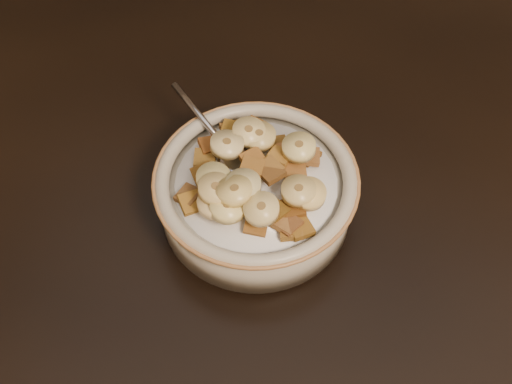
# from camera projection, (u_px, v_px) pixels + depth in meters

# --- Properties ---
(table) EXTENTS (1.44, 0.96, 0.04)m
(table) POSITION_uv_depth(u_px,v_px,m) (369.00, 164.00, 0.68)
(table) COLOR black
(table) RESTS_ON floor
(cereal_bowl) EXTENTS (0.18, 0.18, 0.04)m
(cereal_bowl) POSITION_uv_depth(u_px,v_px,m) (256.00, 197.00, 0.61)
(cereal_bowl) COLOR #B7B19A
(cereal_bowl) RESTS_ON table
(milk) EXTENTS (0.15, 0.15, 0.00)m
(milk) POSITION_uv_depth(u_px,v_px,m) (256.00, 183.00, 0.59)
(milk) COLOR white
(milk) RESTS_ON cereal_bowl
(spoon) EXTENTS (0.05, 0.05, 0.01)m
(spoon) POSITION_uv_depth(u_px,v_px,m) (237.00, 161.00, 0.60)
(spoon) COLOR #9EA0A9
(spoon) RESTS_ON cereal_bowl
(cereal_square_0) EXTENTS (0.03, 0.03, 0.01)m
(cereal_square_0) POSITION_uv_depth(u_px,v_px,m) (286.00, 223.00, 0.56)
(cereal_square_0) COLOR olive
(cereal_square_0) RESTS_ON milk
(cereal_square_1) EXTENTS (0.02, 0.02, 0.01)m
(cereal_square_1) POSITION_uv_depth(u_px,v_px,m) (252.00, 167.00, 0.57)
(cereal_square_1) COLOR olive
(cereal_square_1) RESTS_ON milk
(cereal_square_2) EXTENTS (0.03, 0.03, 0.01)m
(cereal_square_2) POSITION_uv_depth(u_px,v_px,m) (237.00, 183.00, 0.57)
(cereal_square_2) COLOR brown
(cereal_square_2) RESTS_ON milk
(cereal_square_3) EXTENTS (0.03, 0.03, 0.01)m
(cereal_square_3) POSITION_uv_depth(u_px,v_px,m) (275.00, 210.00, 0.56)
(cereal_square_3) COLOR brown
(cereal_square_3) RESTS_ON milk
(cereal_square_4) EXTENTS (0.03, 0.03, 0.01)m
(cereal_square_4) POSITION_uv_depth(u_px,v_px,m) (254.00, 127.00, 0.62)
(cereal_square_4) COLOR brown
(cereal_square_4) RESTS_ON milk
(cereal_square_5) EXTENTS (0.03, 0.03, 0.01)m
(cereal_square_5) POSITION_uv_depth(u_px,v_px,m) (203.00, 173.00, 0.59)
(cereal_square_5) COLOR brown
(cereal_square_5) RESTS_ON milk
(cereal_square_6) EXTENTS (0.03, 0.03, 0.01)m
(cereal_square_6) POSITION_uv_depth(u_px,v_px,m) (288.00, 224.00, 0.56)
(cereal_square_6) COLOR brown
(cereal_square_6) RESTS_ON milk
(cereal_square_7) EXTENTS (0.02, 0.02, 0.01)m
(cereal_square_7) POSITION_uv_depth(u_px,v_px,m) (205.00, 158.00, 0.60)
(cereal_square_7) COLOR #90631E
(cereal_square_7) RESTS_ON milk
(cereal_square_8) EXTENTS (0.03, 0.03, 0.01)m
(cereal_square_8) POSITION_uv_depth(u_px,v_px,m) (211.00, 146.00, 0.61)
(cereal_square_8) COLOR brown
(cereal_square_8) RESTS_ON milk
(cereal_square_9) EXTENTS (0.03, 0.03, 0.01)m
(cereal_square_9) POSITION_uv_depth(u_px,v_px,m) (300.00, 228.00, 0.55)
(cereal_square_9) COLOR brown
(cereal_square_9) RESTS_ON milk
(cereal_square_10) EXTENTS (0.03, 0.03, 0.01)m
(cereal_square_10) POSITION_uv_depth(u_px,v_px,m) (270.00, 169.00, 0.57)
(cereal_square_10) COLOR olive
(cereal_square_10) RESTS_ON milk
(cereal_square_11) EXTENTS (0.03, 0.03, 0.01)m
(cereal_square_11) POSITION_uv_depth(u_px,v_px,m) (234.00, 136.00, 0.62)
(cereal_square_11) COLOR olive
(cereal_square_11) RESTS_ON milk
(cereal_square_12) EXTENTS (0.03, 0.03, 0.01)m
(cereal_square_12) POSITION_uv_depth(u_px,v_px,m) (290.00, 150.00, 0.60)
(cereal_square_12) COLOR brown
(cereal_square_12) RESTS_ON milk
(cereal_square_13) EXTENTS (0.02, 0.02, 0.01)m
(cereal_square_13) POSITION_uv_depth(u_px,v_px,m) (232.00, 130.00, 0.62)
(cereal_square_13) COLOR brown
(cereal_square_13) RESTS_ON milk
(cereal_square_14) EXTENTS (0.03, 0.03, 0.01)m
(cereal_square_14) POSITION_uv_depth(u_px,v_px,m) (191.00, 203.00, 0.57)
(cereal_square_14) COLOR #966521
(cereal_square_14) RESTS_ON milk
(cereal_square_15) EXTENTS (0.02, 0.03, 0.01)m
(cereal_square_15) POSITION_uv_depth(u_px,v_px,m) (280.00, 157.00, 0.59)
(cereal_square_15) COLOR olive
(cereal_square_15) RESTS_ON milk
(cereal_square_16) EXTENTS (0.03, 0.03, 0.01)m
(cereal_square_16) POSITION_uv_depth(u_px,v_px,m) (211.00, 180.00, 0.58)
(cereal_square_16) COLOR brown
(cereal_square_16) RESTS_ON milk
(cereal_square_17) EXTENTS (0.03, 0.03, 0.01)m
(cereal_square_17) POSITION_uv_depth(u_px,v_px,m) (253.00, 160.00, 0.58)
(cereal_square_17) COLOR brown
(cereal_square_17) RESTS_ON milk
(cereal_square_18) EXTENTS (0.03, 0.03, 0.01)m
(cereal_square_18) POSITION_uv_depth(u_px,v_px,m) (271.00, 173.00, 0.57)
(cereal_square_18) COLOR brown
(cereal_square_18) RESTS_ON milk
(cereal_square_19) EXTENTS (0.03, 0.03, 0.01)m
(cereal_square_19) POSITION_uv_depth(u_px,v_px,m) (232.00, 130.00, 0.62)
(cereal_square_19) COLOR brown
(cereal_square_19) RESTS_ON milk
(cereal_square_20) EXTENTS (0.02, 0.02, 0.01)m
(cereal_square_20) POSITION_uv_depth(u_px,v_px,m) (309.00, 156.00, 0.60)
(cereal_square_20) COLOR brown
(cereal_square_20) RESTS_ON milk
(cereal_square_21) EXTENTS (0.03, 0.02, 0.01)m
(cereal_square_21) POSITION_uv_depth(u_px,v_px,m) (295.00, 170.00, 0.59)
(cereal_square_21) COLOR brown
(cereal_square_21) RESTS_ON milk
(cereal_square_22) EXTENTS (0.03, 0.03, 0.01)m
(cereal_square_22) POSITION_uv_depth(u_px,v_px,m) (213.00, 176.00, 0.58)
(cereal_square_22) COLOR brown
(cereal_square_22) RESTS_ON milk
(cereal_square_23) EXTENTS (0.03, 0.03, 0.01)m
(cereal_square_23) POSITION_uv_depth(u_px,v_px,m) (240.00, 137.00, 0.61)
(cereal_square_23) COLOR brown
(cereal_square_23) RESTS_ON milk
(cereal_square_24) EXTENTS (0.03, 0.03, 0.01)m
(cereal_square_24) POSITION_uv_depth(u_px,v_px,m) (278.00, 145.00, 0.61)
(cereal_square_24) COLOR brown
(cereal_square_24) RESTS_ON milk
(cereal_square_25) EXTENTS (0.03, 0.03, 0.01)m
(cereal_square_25) POSITION_uv_depth(u_px,v_px,m) (307.00, 154.00, 0.60)
(cereal_square_25) COLOR brown
(cereal_square_25) RESTS_ON milk
(cereal_square_26) EXTENTS (0.03, 0.03, 0.01)m
(cereal_square_26) POSITION_uv_depth(u_px,v_px,m) (228.00, 210.00, 0.56)
(cereal_square_26) COLOR brown
(cereal_square_26) RESTS_ON milk
(cereal_square_27) EXTENTS (0.02, 0.03, 0.01)m
(cereal_square_27) POSITION_uv_depth(u_px,v_px,m) (291.00, 230.00, 0.56)
(cereal_square_27) COLOR olive
(cereal_square_27) RESTS_ON milk
(cereal_square_28) EXTENTS (0.03, 0.03, 0.01)m
(cereal_square_28) POSITION_uv_depth(u_px,v_px,m) (293.00, 208.00, 0.56)
(cereal_square_28) COLOR brown
(cereal_square_28) RESTS_ON milk
(cereal_square_29) EXTENTS (0.03, 0.03, 0.01)m
(cereal_square_29) POSITION_uv_depth(u_px,v_px,m) (189.00, 196.00, 0.58)
(cereal_square_29) COLOR brown
(cereal_square_29) RESTS_ON milk
(cereal_square_30) EXTENTS (0.02, 0.02, 0.01)m
(cereal_square_30) POSITION_uv_depth(u_px,v_px,m) (256.00, 224.00, 0.56)
(cereal_square_30) COLOR brown
(cereal_square_30) RESTS_ON milk
(banana_slice_0) EXTENTS (0.04, 0.04, 0.01)m
(banana_slice_0) POSITION_uv_depth(u_px,v_px,m) (243.00, 185.00, 0.56)
(banana_slice_0) COLOR #C8B484
(banana_slice_0) RESTS_ON milk
(banana_slice_1) EXTENTS (0.03, 0.03, 0.01)m
(banana_slice_1) POSITION_uv_depth(u_px,v_px,m) (214.00, 179.00, 0.56)
(banana_slice_1) COLOR tan
(banana_slice_1) RESTS_ON milk
(banana_slice_2) EXTENTS (0.04, 0.04, 0.01)m
(banana_slice_2) POSITION_uv_depth(u_px,v_px,m) (299.00, 147.00, 0.58)
(banana_slice_2) COLOR #FFEA80
(banana_slice_2) RESTS_ON milk
(banana_slice_3) EXTENTS (0.03, 0.03, 0.01)m
(banana_slice_3) POSITION_uv_depth(u_px,v_px,m) (309.00, 194.00, 0.56)
(banana_slice_3) COLOR #F8D787
(banana_slice_3) RESTS_ON milk
(banana_slice_4) EXTENTS (0.04, 0.04, 0.01)m
(banana_slice_4) POSITION_uv_depth(u_px,v_px,m) (249.00, 132.00, 0.60)
(banana_slice_4) COLOR #F8E286
(banana_slice_4) RESTS_ON milk
(banana_slice_5) EXTENTS (0.04, 0.04, 0.01)m
(banana_slice_5) POSITION_uv_depth(u_px,v_px,m) (261.00, 209.00, 0.54)
(banana_slice_5) COLOR #FFDA84
(banana_slice_5) RESTS_ON milk
(banana_slice_6) EXTENTS (0.04, 0.04, 0.01)m
(banana_slice_6) POSITION_uv_depth(u_px,v_px,m) (215.00, 203.00, 0.56)
(banana_slice_6) COLOR beige
(banana_slice_6) RESTS_ON milk
(banana_slice_7) EXTENTS (0.04, 0.04, 0.01)m
(banana_slice_7) POSITION_uv_depth(u_px,v_px,m) (227.00, 208.00, 0.55)
(banana_slice_7) COLOR #FBDF85
(banana_slice_7) RESTS_ON milk
(banana_slice_8) EXTENTS (0.04, 0.04, 0.02)m
(banana_slice_8) POSITION_uv_depth(u_px,v_px,m) (235.00, 191.00, 0.55)
(banana_slice_8) COLOR #E2BF70
(banana_slice_8) RESTS_ON milk
(banana_slice_9) EXTENTS (0.04, 0.04, 0.01)m
(banana_slice_9) POSITION_uv_depth(u_px,v_px,m) (259.00, 136.00, 0.59)
(banana_slice_9) COLOR #EBD485
(banana_slice_9) RESTS_ON milk
(banana_slice_10) EXTENTS (0.04, 0.04, 0.01)m
(banana_slice_10) POSITION_uv_depth(u_px,v_px,m) (227.00, 145.00, 0.58)
(banana_slice_10) COLOR #FFEFA7
(banana_slice_10) RESTS_ON milk
(banana_slice_11) EXTENTS (0.04, 0.04, 0.01)m
(banana_slice_11) POSITION_uv_depth(u_px,v_px,m) (216.00, 189.00, 0.55)
(banana_slice_11) COLOR #E8CD86
(banana_slice_11) RESTS_ON milk
(banana_slice_12) EXTENTS (0.04, 0.04, 0.01)m
(banana_slice_12) POSITION_uv_depth(u_px,v_px,m) (299.00, 191.00, 0.56)
(banana_slice_12) COLOR #ECCC85
(banana_slice_12) RESTS_ON milk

